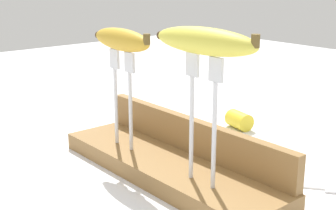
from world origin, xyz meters
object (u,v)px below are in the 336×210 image
at_px(fork_stand_left, 123,90).
at_px(fork_stand_right, 203,109).
at_px(banana_raised_right, 204,41).
at_px(fork_fallen_near, 309,186).
at_px(banana_raised_left, 121,39).
at_px(banana_chunk_near, 239,120).

height_order(fork_stand_left, fork_stand_right, fork_stand_right).
bearing_deg(banana_raised_right, fork_fallen_near, 63.44).
relative_size(banana_raised_right, fork_fallen_near, 1.29).
xyz_separation_m(banana_raised_left, fork_fallen_near, (0.30, 0.17, -0.23)).
relative_size(banana_raised_left, banana_chunk_near, 2.55).
distance_m(banana_raised_left, fork_fallen_near, 0.41).
height_order(fork_stand_left, fork_fallen_near, fork_stand_left).
xyz_separation_m(fork_stand_left, banana_raised_left, (-0.00, 0.00, 0.09)).
distance_m(fork_stand_left, banana_raised_left, 0.09).
bearing_deg(fork_stand_right, banana_raised_right, -174.77).
height_order(fork_stand_right, banana_raised_left, banana_raised_left).
bearing_deg(banana_raised_left, banana_raised_right, -0.00).
xyz_separation_m(banana_raised_right, banana_chunk_near, (-0.21, 0.32, -0.23)).
bearing_deg(banana_chunk_near, fork_stand_left, -91.14).
xyz_separation_m(fork_stand_left, banana_chunk_near, (0.01, 0.32, -0.12)).
relative_size(fork_stand_left, banana_raised_right, 0.95).
bearing_deg(fork_fallen_near, banana_raised_right, -116.56).
bearing_deg(banana_raised_right, banana_raised_left, 180.00).
bearing_deg(fork_fallen_near, banana_chunk_near, 152.79).
xyz_separation_m(banana_raised_left, banana_raised_right, (0.21, -0.00, 0.02)).
height_order(banana_raised_left, banana_chunk_near, banana_raised_left).
bearing_deg(banana_chunk_near, banana_raised_right, -57.14).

